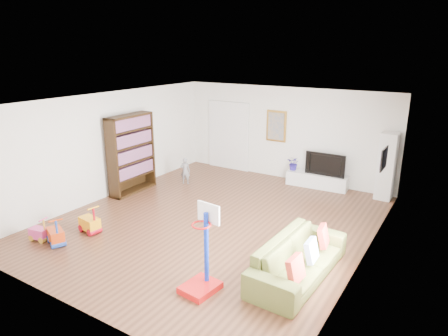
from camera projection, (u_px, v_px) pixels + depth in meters
The scene contains 25 objects.
floor at pixel (215, 221), 9.03m from camera, with size 6.50×7.50×0.00m, color brown.
ceiling at pixel (214, 101), 8.25m from camera, with size 6.50×7.50×0.00m, color white.
wall_back at pixel (284, 133), 11.69m from camera, with size 6.50×0.00×2.70m, color white.
wall_front at pixel (68, 227), 5.60m from camera, with size 6.50×0.00×2.70m, color white.
wall_left at pixel (109, 145), 10.29m from camera, with size 0.00×7.50×2.70m, color silver.
wall_right at pixel (369, 191), 6.99m from camera, with size 0.00×7.50×2.70m, color silver.
navy_accent at pixel (387, 147), 7.99m from camera, with size 0.01×3.20×1.70m, color black.
olive_wainscot at pixel (380, 209), 8.38m from camera, with size 0.01×3.20×1.00m, color brown.
doorway at pixel (228, 136), 12.70m from camera, with size 1.45×0.06×2.10m, color white.
painting_back at pixel (276, 126), 11.72m from camera, with size 0.62×0.06×0.92m, color gold.
artwork_right at pixel (384, 159), 8.27m from camera, with size 0.04×0.56×0.46m, color #7F3F8C.
media_console at pixel (317, 180), 11.18m from camera, with size 1.69×0.42×0.39m, color silver.
tall_cabinet at pixel (387, 167), 10.12m from camera, with size 0.40×0.40×1.74m, color white.
bookshelf at pixel (131, 154), 10.62m from camera, with size 0.38×1.44×2.10m, color black.
sofa at pixel (299, 258), 6.76m from camera, with size 2.30×0.90×0.67m, color #60682E.
basketball_hoop at pixel (200, 250), 6.23m from camera, with size 0.50×0.61×1.45m, color red.
ride_on_yellow at pixel (89, 219), 8.40m from camera, with size 0.46×0.28×0.61m, color #FAA00E.
ride_on_orange at pixel (55, 230), 7.87m from camera, with size 0.45×0.28×0.60m, color red.
ride_on_pink at pixel (39, 229), 8.06m from camera, with size 0.37×0.23×0.50m, color #E33E8F.
child at pixel (185, 171), 11.40m from camera, with size 0.28×0.19×0.77m, color gray.
tv at pixel (326, 164), 10.95m from camera, with size 1.10×0.15×0.63m, color black.
vase_plant at pixel (294, 163), 11.39m from camera, with size 0.36×0.32×0.40m, color navy.
pillow_left at pixel (296, 269), 6.07m from camera, with size 0.10×0.39×0.39m, color red.
pillow_center at pixel (312, 250), 6.62m from camera, with size 0.10×0.37×0.37m, color white.
pillow_right at pixel (323, 236), 7.13m from camera, with size 0.10×0.37×0.37m, color red.
Camera 1 is at (4.58, -6.93, 3.76)m, focal length 32.00 mm.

